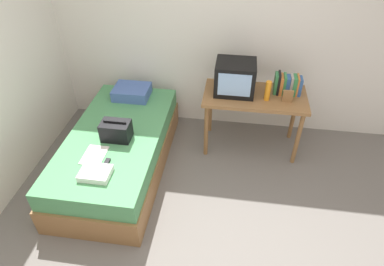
{
  "coord_description": "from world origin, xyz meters",
  "views": [
    {
      "loc": [
        0.28,
        -1.82,
        2.73
      ],
      "look_at": [
        -0.12,
        0.92,
        0.56
      ],
      "focal_mm": 31.24,
      "sensor_mm": 36.0,
      "label": 1
    }
  ],
  "objects_px": {
    "book_row": "(287,85)",
    "handbag": "(116,131)",
    "bed": "(119,151)",
    "pillow": "(132,92)",
    "water_bottle": "(268,91)",
    "picture_frame": "(288,96)",
    "desk": "(254,102)",
    "magazine": "(94,155)",
    "tv": "(235,77)",
    "folded_towel": "(95,173)",
    "remote_silver": "(102,124)",
    "remote_dark": "(106,164)"
  },
  "relations": [
    {
      "from": "bed",
      "to": "tv",
      "type": "bearing_deg",
      "value": 28.35
    },
    {
      "from": "magazine",
      "to": "remote_dark",
      "type": "bearing_deg",
      "value": -35.43
    },
    {
      "from": "remote_silver",
      "to": "folded_towel",
      "type": "distance_m",
      "value": 0.79
    },
    {
      "from": "desk",
      "to": "remote_dark",
      "type": "xyz_separation_m",
      "value": [
        -1.39,
        -1.12,
        -0.12
      ]
    },
    {
      "from": "bed",
      "to": "remote_silver",
      "type": "bearing_deg",
      "value": 150.28
    },
    {
      "from": "desk",
      "to": "folded_towel",
      "type": "xyz_separation_m",
      "value": [
        -1.44,
        -1.27,
        -0.1
      ]
    },
    {
      "from": "remote_silver",
      "to": "handbag",
      "type": "bearing_deg",
      "value": -39.01
    },
    {
      "from": "bed",
      "to": "tv",
      "type": "xyz_separation_m",
      "value": [
        1.22,
        0.66,
        0.67
      ]
    },
    {
      "from": "book_row",
      "to": "remote_dark",
      "type": "relative_size",
      "value": 1.92
    },
    {
      "from": "pillow",
      "to": "remote_silver",
      "type": "xyz_separation_m",
      "value": [
        -0.17,
        -0.63,
        -0.05
      ]
    },
    {
      "from": "magazine",
      "to": "picture_frame",
      "type": "bearing_deg",
      "value": 25.73
    },
    {
      "from": "book_row",
      "to": "magazine",
      "type": "bearing_deg",
      "value": -150.06
    },
    {
      "from": "remote_silver",
      "to": "folded_towel",
      "type": "relative_size",
      "value": 0.51
    },
    {
      "from": "handbag",
      "to": "picture_frame",
      "type": "bearing_deg",
      "value": 19.4
    },
    {
      "from": "tv",
      "to": "book_row",
      "type": "height_order",
      "value": "tv"
    },
    {
      "from": "bed",
      "to": "water_bottle",
      "type": "height_order",
      "value": "water_bottle"
    },
    {
      "from": "bed",
      "to": "book_row",
      "type": "height_order",
      "value": "book_row"
    },
    {
      "from": "book_row",
      "to": "bed",
      "type": "bearing_deg",
      "value": -158.65
    },
    {
      "from": "water_bottle",
      "to": "remote_silver",
      "type": "distance_m",
      "value": 1.86
    },
    {
      "from": "handbag",
      "to": "remote_dark",
      "type": "distance_m",
      "value": 0.42
    },
    {
      "from": "pillow",
      "to": "remote_dark",
      "type": "relative_size",
      "value": 2.77
    },
    {
      "from": "tv",
      "to": "remote_silver",
      "type": "height_order",
      "value": "tv"
    },
    {
      "from": "remote_dark",
      "to": "handbag",
      "type": "bearing_deg",
      "value": 93.01
    },
    {
      "from": "pillow",
      "to": "handbag",
      "type": "xyz_separation_m",
      "value": [
        0.08,
        -0.83,
        0.04
      ]
    },
    {
      "from": "tv",
      "to": "water_bottle",
      "type": "height_order",
      "value": "tv"
    },
    {
      "from": "bed",
      "to": "book_row",
      "type": "xyz_separation_m",
      "value": [
        1.81,
        0.71,
        0.6
      ]
    },
    {
      "from": "water_bottle",
      "to": "picture_frame",
      "type": "xyz_separation_m",
      "value": [
        0.22,
        -0.01,
        -0.04
      ]
    },
    {
      "from": "bed",
      "to": "water_bottle",
      "type": "xyz_separation_m",
      "value": [
        1.59,
        0.54,
        0.6
      ]
    },
    {
      "from": "pillow",
      "to": "folded_towel",
      "type": "relative_size",
      "value": 1.54
    },
    {
      "from": "picture_frame",
      "to": "remote_silver",
      "type": "bearing_deg",
      "value": -168.16
    },
    {
      "from": "desk",
      "to": "folded_towel",
      "type": "bearing_deg",
      "value": -138.46
    },
    {
      "from": "bed",
      "to": "remote_dark",
      "type": "distance_m",
      "value": 0.57
    },
    {
      "from": "bed",
      "to": "pillow",
      "type": "distance_m",
      "value": 0.81
    },
    {
      "from": "folded_towel",
      "to": "water_bottle",
      "type": "bearing_deg",
      "value": 37.25
    },
    {
      "from": "water_bottle",
      "to": "remote_dark",
      "type": "bearing_deg",
      "value": -145.61
    },
    {
      "from": "handbag",
      "to": "magazine",
      "type": "relative_size",
      "value": 1.03
    },
    {
      "from": "book_row",
      "to": "handbag",
      "type": "distance_m",
      "value": 1.95
    },
    {
      "from": "bed",
      "to": "pillow",
      "type": "relative_size",
      "value": 4.63
    },
    {
      "from": "pillow",
      "to": "handbag",
      "type": "distance_m",
      "value": 0.83
    },
    {
      "from": "tv",
      "to": "magazine",
      "type": "height_order",
      "value": "tv"
    },
    {
      "from": "book_row",
      "to": "picture_frame",
      "type": "distance_m",
      "value": 0.18
    },
    {
      "from": "handbag",
      "to": "pillow",
      "type": "bearing_deg",
      "value": 95.41
    },
    {
      "from": "desk",
      "to": "water_bottle",
      "type": "height_order",
      "value": "water_bottle"
    },
    {
      "from": "pillow",
      "to": "water_bottle",
      "type": "bearing_deg",
      "value": -7.07
    },
    {
      "from": "handbag",
      "to": "remote_silver",
      "type": "bearing_deg",
      "value": 140.99
    },
    {
      "from": "water_bottle",
      "to": "book_row",
      "type": "xyz_separation_m",
      "value": [
        0.22,
        0.17,
        -0.0
      ]
    },
    {
      "from": "bed",
      "to": "desk",
      "type": "height_order",
      "value": "desk"
    },
    {
      "from": "magazine",
      "to": "folded_towel",
      "type": "bearing_deg",
      "value": -65.87
    },
    {
      "from": "bed",
      "to": "picture_frame",
      "type": "height_order",
      "value": "picture_frame"
    },
    {
      "from": "book_row",
      "to": "handbag",
      "type": "xyz_separation_m",
      "value": [
        -1.76,
        -0.8,
        -0.24
      ]
    }
  ]
}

